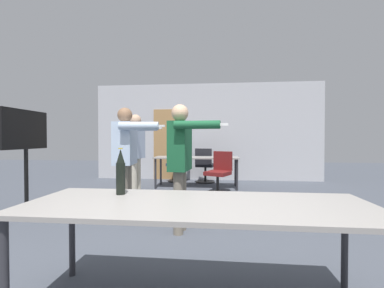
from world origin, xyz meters
TOP-DOWN VIEW (x-y plane):
  - back_wall at (-0.03, 5.95)m, footprint 6.52×0.12m
  - conference_table_near at (0.20, 0.22)m, footprint 2.34×0.82m
  - conference_table_far at (-0.18, 4.70)m, footprint 2.03×0.68m
  - tv_screen at (-2.71, 2.29)m, footprint 0.44×0.95m
  - person_left_plaid at (-1.25, 3.35)m, footprint 0.74×0.67m
  - person_right_polo at (-0.12, 1.70)m, footprint 0.73×0.65m
  - person_far_watching at (-1.04, 2.22)m, footprint 0.81×0.70m
  - office_chair_far_left at (0.36, 4.09)m, footprint 0.63×0.66m
  - office_chair_far_right at (-0.02, 5.38)m, footprint 0.53×0.58m
  - office_chair_mid_tucked at (-0.72, 5.50)m, footprint 0.65×0.61m
  - beer_bottle at (-0.41, 0.43)m, footprint 0.07×0.07m
  - drink_cup at (-0.65, 4.86)m, footprint 0.08×0.08m

SIDE VIEW (x-z plane):
  - office_chair_far_left at x=0.36m, z-range -0.04..0.87m
  - office_chair_far_right at x=-0.02m, z-range -0.03..0.90m
  - office_chair_mid_tucked at x=-0.72m, z-range -0.03..0.91m
  - conference_table_far at x=-0.18m, z-range 0.30..1.05m
  - conference_table_near at x=0.20m, z-range 0.32..1.06m
  - drink_cup at x=-0.65m, z-range 0.74..0.85m
  - beer_bottle at x=-0.41m, z-range 0.73..1.10m
  - person_right_polo at x=-0.12m, z-range 0.17..1.78m
  - person_far_watching at x=-1.04m, z-range 0.16..1.81m
  - tv_screen at x=-2.71m, z-range 0.17..1.82m
  - person_left_plaid at x=-1.25m, z-range 0.18..1.83m
  - back_wall at x=-0.03m, z-range -0.01..2.77m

